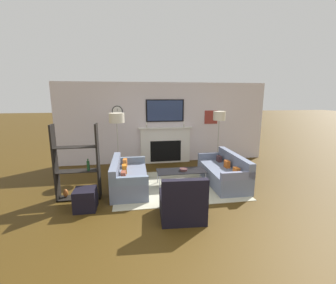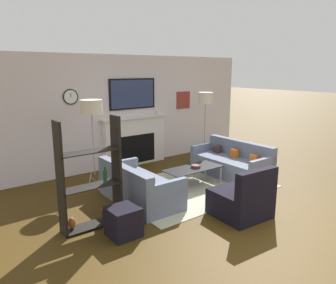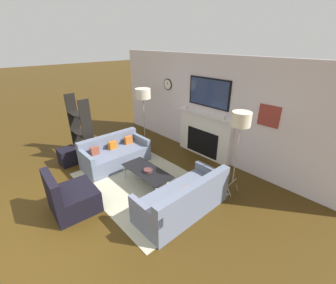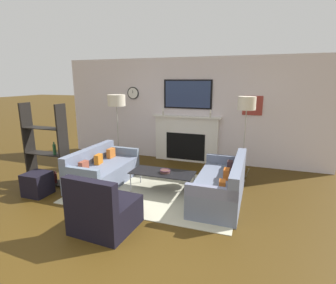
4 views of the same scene
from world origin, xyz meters
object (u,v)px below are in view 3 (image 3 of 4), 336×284
Objects in this scene: couch_left at (115,155)px; ottoman at (68,156)px; couch_right at (183,200)px; floor_lamp_right at (241,121)px; decorative_bowl at (148,170)px; shelf_unit at (81,130)px; armchair at (71,198)px; coffee_table at (147,171)px; floor_lamp_left at (143,94)px.

ottoman is at bearing -132.30° from couch_left.
couch_right is 1.01× the size of floor_lamp_right.
decorative_bowl is 0.47× the size of ottoman.
couch_left is at bearing 179.98° from couch_right.
floor_lamp_right is at bearing 22.24° from shelf_unit.
ottoman is (-0.83, -0.92, -0.05)m from couch_left.
floor_lamp_right is (1.75, 2.73, 1.35)m from armchair.
coffee_table is 2.24m from floor_lamp_right.
floor_lamp_right reaches higher than ottoman.
couch_right is 1.08× the size of shelf_unit.
ottoman is at bearing -104.47° from floor_lamp_left.
decorative_bowl is at bearing 22.55° from ottoman.
couch_right is 2.10× the size of armchair.
shelf_unit is at bearing -157.76° from floor_lamp_right.
floor_lamp_left is 4.13× the size of ottoman.
ottoman is at bearing -156.64° from coffee_table.
armchair is 2.44m from shelf_unit.
shelf_unit reaches higher than decorative_bowl.
coffee_table is at bearing 1.01° from couch_left.
floor_lamp_left is at bearing 63.41° from shelf_unit.
decorative_bowl is (1.40, 0.01, 0.15)m from couch_left.
couch_left reaches higher than decorative_bowl.
armchair is at bearing -133.73° from couch_right.
shelf_unit is (-2.42, -0.40, 0.38)m from coffee_table.
couch_left is at bearing 123.63° from armchair.
floor_lamp_right reaches higher than floor_lamp_left.
floor_lamp_right is 4.17× the size of ottoman.
ottoman is (-1.85, 0.62, -0.06)m from armchair.
couch_right reaches higher than ottoman.
decorative_bowl is (0.06, -0.01, 0.05)m from coffee_table.
couch_left is at bearing -178.99° from coffee_table.
coffee_table is at bearing 169.39° from decorative_bowl.
armchair reaches higher than couch_left.
couch_right is at bearing -23.40° from floor_lamp_left.
floor_lamp_right is at bearing 0.00° from floor_lamp_left.
decorative_bowl is 2.53m from shelf_unit.
coffee_table is at bearing 9.32° from shelf_unit.
couch_left is 0.92× the size of couch_right.
floor_lamp_right is at bearing 23.40° from couch_left.
coffee_table is at bearing 78.39° from armchair.
couch_right is (2.49, -0.00, 0.01)m from couch_left.
floor_lamp_left is at bearing 156.60° from couch_right.
decorative_bowl is 0.11× the size of floor_lamp_right.
shelf_unit is 0.79m from ottoman.
floor_lamp_right is 4.25m from shelf_unit.
floor_lamp_left is (-1.31, 2.73, 1.34)m from armchair.
armchair is 0.70× the size of coffee_table.
ottoman is (-3.32, -0.91, -0.06)m from couch_right.
floor_lamp_right is (2.77, 1.20, 1.36)m from couch_left.
couch_right is 8.99× the size of decorative_bowl.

